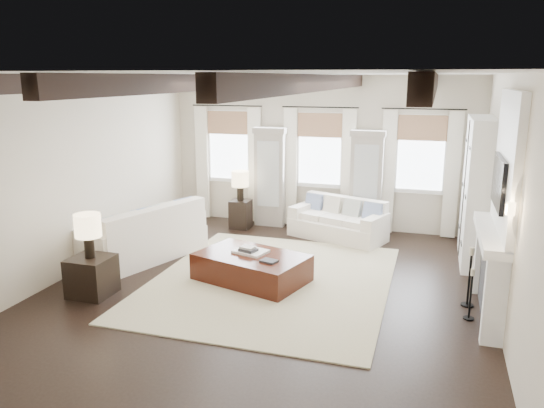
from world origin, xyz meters
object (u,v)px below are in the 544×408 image
(ottoman, at_px, (252,268))
(side_table_back, at_px, (241,214))
(sofa_left, at_px, (144,237))
(sofa_back, at_px, (339,222))
(side_table_front, at_px, (92,276))

(ottoman, height_order, side_table_back, side_table_back)
(sofa_left, height_order, side_table_back, sofa_left)
(sofa_back, bearing_deg, side_table_front, -127.26)
(sofa_back, distance_m, side_table_back, 2.13)
(sofa_back, distance_m, side_table_front, 4.92)
(sofa_back, relative_size, ottoman, 1.22)
(side_table_front, bearing_deg, sofa_left, 92.78)
(sofa_back, relative_size, side_table_front, 3.52)
(sofa_left, distance_m, ottoman, 2.20)
(sofa_back, xyz_separation_m, side_table_front, (-2.98, -3.92, -0.03))
(ottoman, xyz_separation_m, side_table_front, (-2.07, -1.21, 0.07))
(sofa_back, xyz_separation_m, ottoman, (-0.91, -2.71, -0.10))
(ottoman, relative_size, side_table_back, 2.76)
(side_table_front, bearing_deg, side_table_back, 78.06)
(sofa_back, relative_size, side_table_back, 3.37)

